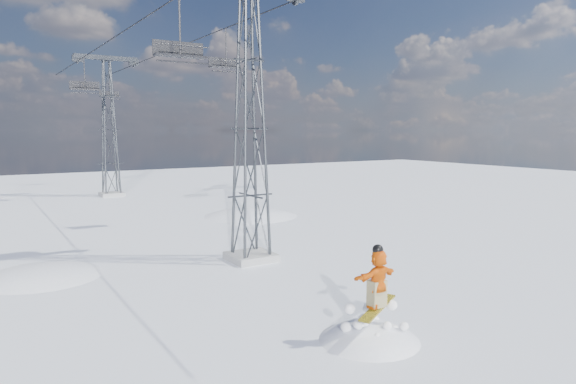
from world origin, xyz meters
The scene contains 9 objects.
ground centered at (0.00, 0.00, 0.00)m, with size 120.00×120.00×0.00m, color white.
snow_terrain centered at (-4.77, 21.24, -9.59)m, with size 39.00×37.00×22.00m.
lift_tower_near centered at (0.80, 8.00, 5.47)m, with size 5.20×1.80×11.43m.
lift_tower_far centered at (0.80, 33.00, 5.47)m, with size 5.20×1.80×11.43m.
haul_cables centered at (0.80, 19.50, 10.85)m, with size 4.46×51.00×0.06m.
lift_chair_near centered at (-1.40, 9.94, 8.69)m, with size 2.17×0.63×2.70m.
lift_chair_mid centered at (3.00, 14.97, 8.98)m, with size 1.88×0.54×2.34m.
lift_chair_far centered at (-1.40, 30.45, 8.70)m, with size 2.16×0.62×2.68m.
lift_chair_extra centered at (3.00, 42.07, 8.95)m, with size 1.91×0.55×2.37m.
Camera 1 is at (-8.95, -10.77, 5.43)m, focal length 32.00 mm.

